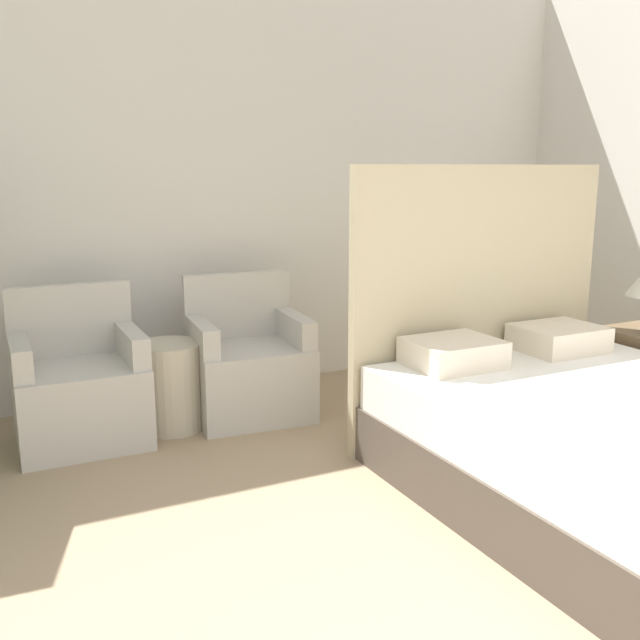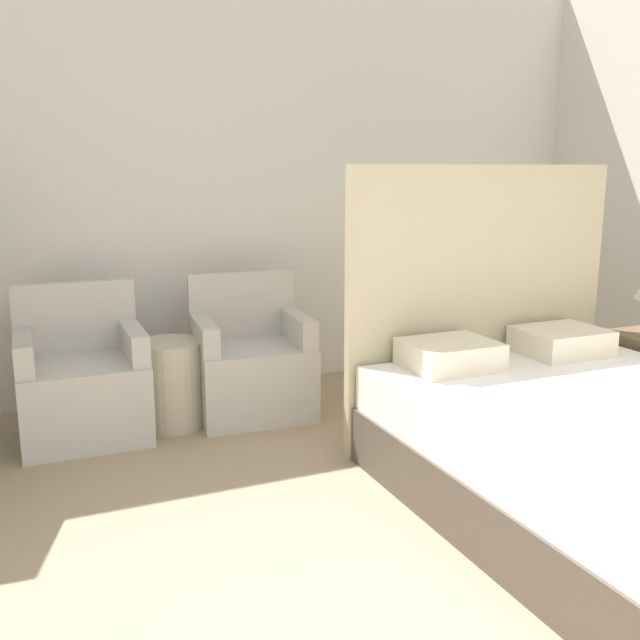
% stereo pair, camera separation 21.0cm
% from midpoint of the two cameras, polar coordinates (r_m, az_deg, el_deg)
% --- Properties ---
extents(wall_back, '(10.00, 0.06, 2.90)m').
position_cam_midpoint_polar(wall_back, '(4.88, -10.54, 11.15)').
color(wall_back, silver).
rests_on(wall_back, ground_plane).
extents(bed, '(1.63, 2.09, 1.53)m').
position_cam_midpoint_polar(bed, '(3.52, 20.22, -8.77)').
color(bed, '#4C4238').
rests_on(bed, ground_plane).
extents(armchair_near_window_left, '(0.69, 0.60, 0.86)m').
position_cam_midpoint_polar(armchair_near_window_left, '(4.23, -19.98, -5.55)').
color(armchair_near_window_left, '#B7B2A8').
rests_on(armchair_near_window_left, ground_plane).
extents(armchair_near_window_right, '(0.73, 0.65, 0.86)m').
position_cam_midpoint_polar(armchair_near_window_right, '(4.44, -7.03, -4.08)').
color(armchair_near_window_right, '#B7B2A8').
rests_on(armchair_near_window_right, ground_plane).
extents(side_table, '(0.39, 0.39, 0.52)m').
position_cam_midpoint_polar(side_table, '(4.31, -13.32, -5.17)').
color(side_table, '#B7AD93').
rests_on(side_table, ground_plane).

